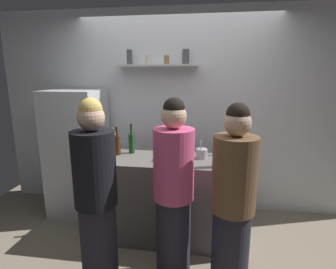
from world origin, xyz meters
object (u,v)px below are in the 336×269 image
Objects in this scene: utensil_holder at (202,153)px; wine_bottle_green_glass at (132,142)px; person_brown_jacket at (233,206)px; person_pink_top at (174,194)px; baking_pan at (173,156)px; wine_bottle_dark_glass at (217,154)px; water_bottle_plastic at (113,139)px; wine_bottle_amber_glass at (117,144)px; refrigerator at (78,153)px; wine_bottle_pale_glass at (232,144)px; person_blonde at (96,200)px.

wine_bottle_green_glass is (-0.79, 0.08, 0.07)m from utensil_holder.
person_pink_top reaches higher than person_brown_jacket.
wine_bottle_dark_glass reaches higher than baking_pan.
water_bottle_plastic is 1.27m from person_pink_top.
wine_bottle_amber_glass is at bearing 174.29° from baking_pan.
baking_pan is at bearing -16.29° from wine_bottle_green_glass.
wine_bottle_dark_glass is at bearing -13.36° from wine_bottle_amber_glass.
refrigerator reaches higher than wine_bottle_green_glass.
baking_pan is 1.06× the size of wine_bottle_amber_glass.
wine_bottle_dark_glass is at bearing -19.21° from refrigerator.
wine_bottle_pale_glass is at bearing 139.04° from person_pink_top.
utensil_holder is 0.64× the size of wine_bottle_green_glass.
refrigerator is at bearing 164.52° from person_brown_jacket.
wine_bottle_amber_glass is (-0.93, -0.00, 0.07)m from utensil_holder.
wine_bottle_dark_glass is (-0.18, -0.45, 0.01)m from wine_bottle_pale_glass.
person_brown_jacket reaches higher than wine_bottle_green_glass.
wine_bottle_green_glass reaches higher than wine_bottle_pale_glass.
wine_bottle_dark_glass is (0.94, -0.34, 0.01)m from wine_bottle_green_glass.
person_blonde is at bearing -82.64° from wine_bottle_amber_glass.
person_pink_top is at bearing -178.12° from person_brown_jacket.
utensil_holder is at bearing 153.76° from person_pink_top.
person_pink_top reaches higher than wine_bottle_dark_glass.
wine_bottle_dark_glass is (0.45, -0.19, 0.10)m from baking_pan.
utensil_holder is (0.30, 0.07, 0.03)m from baking_pan.
person_blonde is (0.11, -0.87, -0.23)m from wine_bottle_amber_glass.
refrigerator is 4.95× the size of wine_bottle_pale_glass.
baking_pan is at bearing -167.24° from utensil_holder.
wine_bottle_dark_glass is at bearing -22.27° from water_bottle_plastic.
baking_pan is 0.64m from wine_bottle_amber_glass.
utensil_holder is at bearing 124.50° from person_brown_jacket.
person_pink_top is (0.57, -0.74, -0.24)m from wine_bottle_green_glass.
utensil_holder is at bearing 12.76° from baking_pan.
person_brown_jacket reaches higher than utensil_holder.
water_bottle_plastic is at bearing 120.40° from wine_bottle_amber_glass.
wine_bottle_amber_glass is 1.00m from person_pink_top.
person_blonde is (-0.82, -0.87, -0.17)m from utensil_holder.
wine_bottle_dark_glass is (1.73, -0.60, 0.24)m from refrigerator.
wine_bottle_green_glass is 1.01× the size of wine_bottle_dark_glass.
wine_bottle_green_glass is at bearing 163.71° from baking_pan.
utensil_holder is at bearing 12.46° from person_blonde.
person_pink_top is (-0.48, 0.12, 0.01)m from person_brown_jacket.
person_pink_top is (-0.22, -0.67, -0.17)m from utensil_holder.
refrigerator reaches higher than person_brown_jacket.
refrigerator is at bearing 152.02° from wine_bottle_amber_glass.
wine_bottle_amber_glass is 0.20× the size of person_blonde.
baking_pan is 1.58× the size of utensil_holder.
baking_pan is (1.29, -0.41, 0.14)m from refrigerator.
person_blonde reaches higher than person_brown_jacket.
baking_pan is at bearing -157.98° from wine_bottle_pale_glass.
wine_bottle_pale_glass is at bearing -4.67° from refrigerator.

